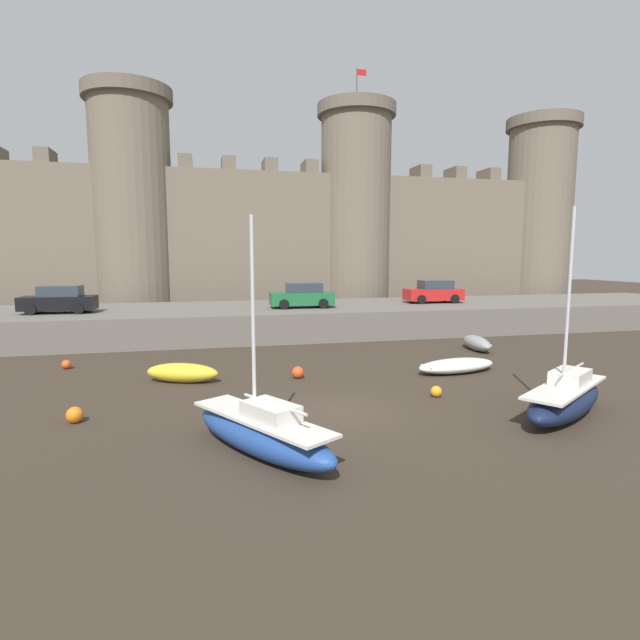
% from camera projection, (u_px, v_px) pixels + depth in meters
% --- Properties ---
extents(ground_plane, '(160.00, 160.00, 0.00)m').
position_uv_depth(ground_plane, '(336.00, 412.00, 16.53)').
color(ground_plane, '#382D23').
extents(quay_road, '(68.19, 10.00, 1.78)m').
position_uv_depth(quay_road, '(267.00, 320.00, 33.55)').
color(quay_road, '#666059').
rests_on(quay_road, ground).
extents(castle, '(63.03, 6.83, 21.16)m').
position_uv_depth(castle, '(250.00, 223.00, 42.31)').
color(castle, '#706354').
rests_on(castle, ground).
extents(sailboat_midflat_left, '(3.90, 5.30, 6.16)m').
position_uv_depth(sailboat_midflat_left, '(262.00, 432.00, 12.94)').
color(sailboat_midflat_left, '#234793').
rests_on(sailboat_midflat_left, ground).
extents(rowboat_near_channel_right, '(4.05, 2.06, 0.61)m').
position_uv_depth(rowboat_near_channel_right, '(456.00, 365.00, 22.12)').
color(rowboat_near_channel_right, silver).
rests_on(rowboat_near_channel_right, ground).
extents(rowboat_midflat_right, '(1.24, 2.93, 0.79)m').
position_uv_depth(rowboat_midflat_right, '(477.00, 343.00, 27.34)').
color(rowboat_midflat_right, gray).
rests_on(rowboat_midflat_right, ground).
extents(rowboat_foreground_centre, '(3.19, 2.04, 0.79)m').
position_uv_depth(rowboat_foreground_centre, '(182.00, 372.00, 20.39)').
color(rowboat_foreground_centre, yellow).
rests_on(rowboat_foreground_centre, ground).
extents(sailboat_foreground_right, '(5.18, 4.11, 6.63)m').
position_uv_depth(sailboat_foreground_right, '(565.00, 398.00, 15.95)').
color(sailboat_foreground_right, '#141E3D').
rests_on(sailboat_foreground_right, ground).
extents(mooring_buoy_mid_mud, '(0.42, 0.42, 0.42)m').
position_uv_depth(mooring_buoy_mid_mud, '(436.00, 391.00, 18.25)').
color(mooring_buoy_mid_mud, orange).
rests_on(mooring_buoy_mid_mud, ground).
extents(mooring_buoy_near_shore, '(0.51, 0.51, 0.51)m').
position_uv_depth(mooring_buoy_near_shore, '(298.00, 372.00, 21.06)').
color(mooring_buoy_near_shore, '#E04C1E').
rests_on(mooring_buoy_near_shore, ground).
extents(mooring_buoy_off_centre, '(0.51, 0.51, 0.51)m').
position_uv_depth(mooring_buoy_off_centre, '(75.00, 415.00, 15.41)').
color(mooring_buoy_off_centre, orange).
rests_on(mooring_buoy_off_centre, ground).
extents(mooring_buoy_near_channel, '(0.42, 0.42, 0.42)m').
position_uv_depth(mooring_buoy_near_channel, '(66.00, 364.00, 22.80)').
color(mooring_buoy_near_channel, '#E04C1E').
rests_on(mooring_buoy_near_channel, ground).
extents(car_quay_centre_west, '(4.15, 1.98, 1.62)m').
position_uv_depth(car_quay_centre_west, '(434.00, 292.00, 36.11)').
color(car_quay_centre_west, red).
rests_on(car_quay_centre_west, quay_road).
extents(car_quay_east, '(4.15, 1.98, 1.62)m').
position_uv_depth(car_quay_east, '(302.00, 296.00, 32.57)').
color(car_quay_east, '#1E6638').
rests_on(car_quay_east, quay_road).
extents(car_quay_centre_east, '(4.15, 1.98, 1.62)m').
position_uv_depth(car_quay_centre_east, '(59.00, 300.00, 29.47)').
color(car_quay_centre_east, black).
rests_on(car_quay_centre_east, quay_road).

